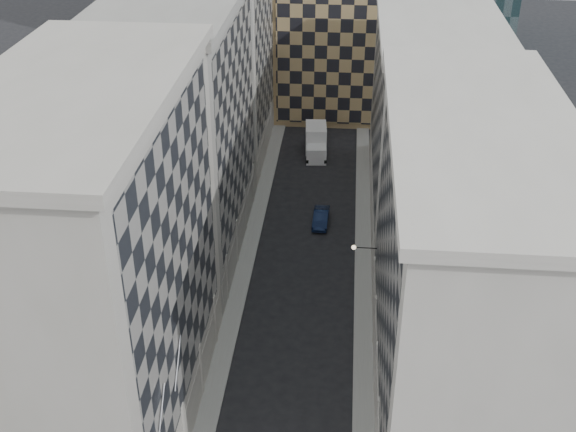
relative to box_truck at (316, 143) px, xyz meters
The scene contains 12 objects.
sidewalk_west 24.02m from the box_truck, 102.05° to the right, with size 1.50×100.00×0.15m, color gray.
sidewalk_east 24.12m from the box_truck, 76.82° to the right, with size 1.50×100.00×0.15m, color gray.
bldg_left_a 44.99m from the box_truck, 104.07° to the right, with size 10.80×22.80×23.70m.
bldg_left_b 25.10m from the box_truck, 117.48° to the right, with size 10.80×22.80×22.70m.
bldg_left_c 14.30m from the box_truck, behind, with size 10.80×22.80×21.70m.
bldg_right_a 41.01m from the box_truck, 73.87° to the right, with size 10.80×26.80×20.70m.
bldg_right_b 18.07m from the box_truck, 45.80° to the right, with size 10.80×28.80×19.70m.
tan_block 16.68m from the box_truck, 81.17° to the left, with size 16.80×14.80×18.80m.
flagpoles_left 48.24m from the box_truck, 96.80° to the right, with size 0.10×6.33×2.33m.
bracket_lamp 30.20m from the box_truck, 81.08° to the right, with size 1.98×0.36×0.36m.
box_truck is the anchor object (origin of this frame).
dark_car 15.95m from the box_truck, 85.11° to the right, with size 1.44×4.14×1.36m, color #0F1A38.
Camera 1 is at (3.25, -22.93, 36.50)m, focal length 45.00 mm.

